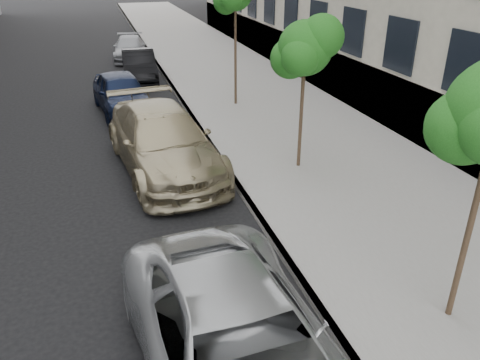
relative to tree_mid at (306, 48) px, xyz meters
name	(u,v)px	position (x,y,z in m)	size (l,w,h in m)	color
sidewalk	(209,59)	(1.07, 16.00, -3.41)	(6.40, 72.00, 0.14)	gray
curb	(156,62)	(-2.05, 16.00, -3.41)	(0.15, 72.00, 0.14)	#9E9B93
tree_mid	(306,48)	(0.00, 0.00, 0.00)	(1.76, 1.56, 4.21)	#38281C
minivan	(240,351)	(-3.88, -6.88, -2.69)	(2.63, 5.70, 1.59)	#ABAFB0
suv	(163,141)	(-3.74, 1.16, -2.60)	(2.47, 6.06, 1.76)	tan
sedan_blue	(122,93)	(-4.51, 7.07, -2.70)	(1.83, 4.56, 1.55)	black
sedan_black	(139,66)	(-3.33, 12.15, -2.75)	(1.54, 4.40, 1.45)	black
sedan_rear	(130,48)	(-3.33, 17.43, -2.83)	(1.82, 4.48, 1.30)	gray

